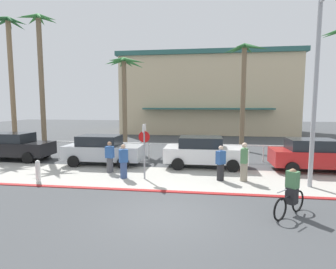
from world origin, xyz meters
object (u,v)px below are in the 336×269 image
at_px(palm_tree_3, 244,74).
at_px(cyclist_black_0, 291,193).
at_px(streetlight_curb, 318,83).
at_px(car_red_3, 315,155).
at_px(car_silver_1, 103,150).
at_px(car_white_2, 204,152).
at_px(bollard_1, 38,171).
at_px(car_black_0, 15,146).
at_px(pedestrian_2, 124,163).
at_px(pedestrian_1, 110,159).
at_px(pedestrian_3, 244,164).
at_px(palm_tree_2, 125,78).
at_px(palm_tree_0, 9,51).
at_px(palm_tree_1, 40,55).
at_px(stop_sign_bike_lane, 144,143).
at_px(pedestrian_0, 221,165).

height_order(palm_tree_3, cyclist_black_0, palm_tree_3).
xyz_separation_m(streetlight_curb, car_red_3, (1.22, 3.05, -3.41)).
bearing_deg(car_silver_1, car_white_2, 1.02).
xyz_separation_m(bollard_1, car_red_3, (12.91, 3.74, 0.35)).
bearing_deg(palm_tree_3, car_white_2, -114.99).
xyz_separation_m(car_black_0, pedestrian_2, (7.99, -3.22, -0.13)).
bearing_deg(pedestrian_1, pedestrian_3, -6.14).
relative_size(bollard_1, palm_tree_2, 0.14).
distance_m(palm_tree_0, car_silver_1, 12.29).
distance_m(palm_tree_0, car_white_2, 17.00).
height_order(streetlight_curb, palm_tree_3, palm_tree_3).
distance_m(palm_tree_1, cyclist_black_0, 19.11).
relative_size(palm_tree_1, car_silver_1, 2.28).
relative_size(bollard_1, pedestrian_2, 0.62).
relative_size(stop_sign_bike_lane, pedestrian_2, 1.59).
bearing_deg(palm_tree_2, car_red_3, -26.37).
height_order(bollard_1, palm_tree_3, palm_tree_3).
height_order(car_black_0, pedestrian_0, car_black_0).
bearing_deg(car_red_3, stop_sign_bike_lane, -162.67).
bearing_deg(palm_tree_0, palm_tree_2, 6.54).
height_order(stop_sign_bike_lane, palm_tree_0, palm_tree_0).
bearing_deg(pedestrian_0, palm_tree_0, 155.36).
bearing_deg(palm_tree_2, palm_tree_3, 1.95).
xyz_separation_m(palm_tree_3, pedestrian_3, (-0.98, -8.48, -4.88)).
distance_m(bollard_1, car_white_2, 8.28).
bearing_deg(palm_tree_2, car_white_2, -42.59).
distance_m(palm_tree_3, pedestrian_2, 11.96).
xyz_separation_m(palm_tree_1, car_silver_1, (6.34, -4.23, -6.19)).
bearing_deg(palm_tree_0, car_silver_1, -27.28).
xyz_separation_m(stop_sign_bike_lane, pedestrian_2, (-1.00, 0.00, -0.94)).
distance_m(stop_sign_bike_lane, pedestrian_1, 2.43).
bearing_deg(car_red_3, pedestrian_3, -148.73).
bearing_deg(palm_tree_1, palm_tree_3, 6.99).
bearing_deg(palm_tree_2, streetlight_curb, -40.10).
xyz_separation_m(streetlight_curb, palm_tree_1, (-16.51, 7.37, 2.78)).
xyz_separation_m(car_black_0, car_white_2, (11.69, -0.43, 0.00)).
height_order(bollard_1, palm_tree_0, palm_tree_0).
distance_m(cyclist_black_0, pedestrian_1, 8.60).
relative_size(car_white_2, pedestrian_2, 2.73).
xyz_separation_m(bollard_1, pedestrian_2, (3.57, 1.14, 0.22)).
xyz_separation_m(palm_tree_3, pedestrian_0, (-2.02, -8.51, -4.96)).
distance_m(car_red_3, cyclist_black_0, 6.62).
distance_m(pedestrian_1, pedestrian_3, 6.55).
relative_size(palm_tree_1, pedestrian_1, 6.31).
height_order(bollard_1, pedestrian_0, pedestrian_0).
distance_m(palm_tree_2, palm_tree_3, 8.92).
relative_size(car_red_3, pedestrian_3, 2.50).
distance_m(car_red_3, pedestrian_0, 5.43).
bearing_deg(pedestrian_3, car_white_2, 125.28).
distance_m(palm_tree_2, pedestrian_2, 9.98).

